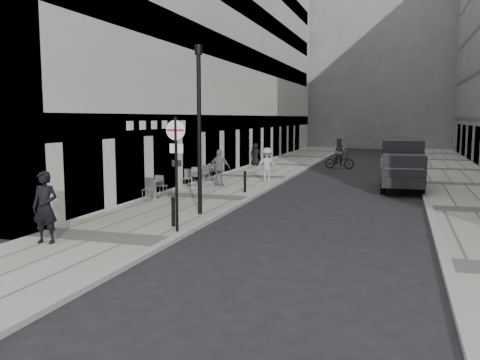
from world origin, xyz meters
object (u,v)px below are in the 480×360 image
object	(u,v)px
sign_post	(176,159)
lamppost	(199,121)
cyclist	(340,157)
panel_van	(402,162)
walking_man	(45,207)

from	to	relation	value
sign_post	lamppost	world-z (taller)	lamppost
lamppost	cyclist	size ratio (longest dim) A/B	2.77
sign_post	panel_van	size ratio (longest dim) A/B	0.65
lamppost	cyclist	bearing A→B (deg)	81.87
walking_man	cyclist	bearing A→B (deg)	71.97
walking_man	lamppost	world-z (taller)	lamppost
walking_man	lamppost	xyz separation A→B (m)	(2.31, 5.04, 2.20)
lamppost	panel_van	bearing A→B (deg)	54.16
lamppost	panel_van	size ratio (longest dim) A/B	1.12
sign_post	lamppost	size ratio (longest dim) A/B	0.58
sign_post	panel_van	xyz separation A→B (m)	(6.19, 11.88, -0.92)
sign_post	walking_man	bearing A→B (deg)	-143.33
sign_post	cyclist	xyz separation A→B (m)	(2.23, 21.18, -1.44)
sign_post	lamppost	xyz separation A→B (m)	(-0.40, 2.75, 1.03)
walking_man	panel_van	world-z (taller)	panel_van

